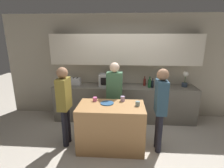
{
  "coord_description": "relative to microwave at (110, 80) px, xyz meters",
  "views": [
    {
      "loc": [
        -0.02,
        -2.92,
        2.15
      ],
      "look_at": [
        -0.25,
        0.38,
        1.24
      ],
      "focal_mm": 28.0,
      "sensor_mm": 36.0,
      "label": 1
    }
  ],
  "objects": [
    {
      "name": "back_wall",
      "position": [
        0.38,
        0.23,
        0.48
      ],
      "size": [
        6.4,
        0.4,
        2.7
      ],
      "color": "#B2A893",
      "rests_on": "ground_plane"
    },
    {
      "name": "cup_0",
      "position": [
        0.35,
        -1.06,
        -0.12
      ],
      "size": [
        0.09,
        0.09,
        0.1
      ],
      "color": "#B296C2",
      "rests_on": "kitchen_island"
    },
    {
      "name": "microwave",
      "position": [
        0.0,
        0.0,
        0.0
      ],
      "size": [
        0.52,
        0.39,
        0.3
      ],
      "color": "#B7BABC",
      "rests_on": "back_counter"
    },
    {
      "name": "potted_plant",
      "position": [
        1.9,
        0.0,
        0.05
      ],
      "size": [
        0.14,
        0.14,
        0.4
      ],
      "color": "#333D4C",
      "rests_on": "back_counter"
    },
    {
      "name": "bottle_1",
      "position": [
        1.01,
        -0.13,
        -0.04
      ],
      "size": [
        0.09,
        0.09,
        0.28
      ],
      "color": "#194723",
      "rests_on": "back_counter"
    },
    {
      "name": "person_left",
      "position": [
        -0.77,
        -1.26,
        -0.12
      ],
      "size": [
        0.21,
        0.35,
        1.6
      ],
      "rotation": [
        0.0,
        0.0,
        -1.62
      ],
      "color": "black",
      "rests_on": "ground_plane"
    },
    {
      "name": "bottle_4",
      "position": [
        1.25,
        -0.1,
        -0.03
      ],
      "size": [
        0.06,
        0.06,
        0.31
      ],
      "color": "#194723",
      "rests_on": "back_counter"
    },
    {
      "name": "ground_plane",
      "position": [
        0.38,
        -1.43,
        -1.06
      ],
      "size": [
        14.0,
        14.0,
        0.0
      ],
      "primitive_type": "plane",
      "color": "beige"
    },
    {
      "name": "cup_1",
      "position": [
        0.63,
        -1.29,
        -0.13
      ],
      "size": [
        0.08,
        0.08,
        0.09
      ],
      "color": "#859FA1",
      "rests_on": "kitchen_island"
    },
    {
      "name": "plate_on_island",
      "position": [
        0.05,
        -1.22,
        -0.17
      ],
      "size": [
        0.26,
        0.26,
        0.01
      ],
      "color": "#2D5684",
      "rests_on": "kitchen_island"
    },
    {
      "name": "bottle_3",
      "position": [
        1.18,
        -0.0,
        -0.05
      ],
      "size": [
        0.07,
        0.07,
        0.26
      ],
      "color": "silver",
      "rests_on": "back_counter"
    },
    {
      "name": "cup_2",
      "position": [
        -0.2,
        -1.1,
        -0.13
      ],
      "size": [
        0.09,
        0.09,
        0.08
      ],
      "color": "pink",
      "rests_on": "kitchen_island"
    },
    {
      "name": "bottle_5",
      "position": [
        1.34,
        0.02,
        -0.06
      ],
      "size": [
        0.08,
        0.08,
        0.23
      ],
      "color": "#472814",
      "rests_on": "back_counter"
    },
    {
      "name": "kitchen_island",
      "position": [
        0.14,
        -1.31,
        -0.62
      ],
      "size": [
        1.26,
        0.7,
        0.89
      ],
      "color": "#B27F4C",
      "rests_on": "ground_plane"
    },
    {
      "name": "back_counter",
      "position": [
        0.38,
        -0.04,
        -0.61
      ],
      "size": [
        3.6,
        0.62,
        0.91
      ],
      "color": "#6B665B",
      "rests_on": "ground_plane"
    },
    {
      "name": "bottle_0",
      "position": [
        0.9,
        0.03,
        -0.05
      ],
      "size": [
        0.07,
        0.07,
        0.25
      ],
      "color": "maroon",
      "rests_on": "back_counter"
    },
    {
      "name": "bottle_2",
      "position": [
        1.08,
        -0.13,
        -0.06
      ],
      "size": [
        0.06,
        0.06,
        0.24
      ],
      "color": "black",
      "rests_on": "back_counter"
    },
    {
      "name": "person_center",
      "position": [
        0.17,
        -0.7,
        -0.11
      ],
      "size": [
        0.35,
        0.21,
        1.61
      ],
      "rotation": [
        0.0,
        0.0,
        -3.19
      ],
      "color": "black",
      "rests_on": "ground_plane"
    },
    {
      "name": "person_right",
      "position": [
        1.05,
        -1.33,
        -0.11
      ],
      "size": [
        0.21,
        0.34,
        1.6
      ],
      "rotation": [
        0.0,
        0.0,
        1.55
      ],
      "color": "black",
      "rests_on": "ground_plane"
    },
    {
      "name": "toaster",
      "position": [
        -0.9,
        0.0,
        -0.06
      ],
      "size": [
        0.26,
        0.16,
        0.18
      ],
      "color": "silver",
      "rests_on": "back_counter"
    }
  ]
}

